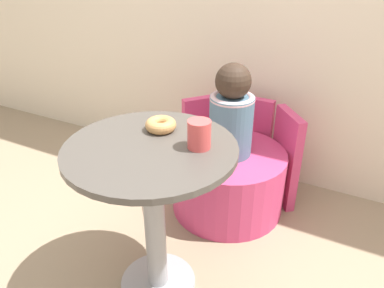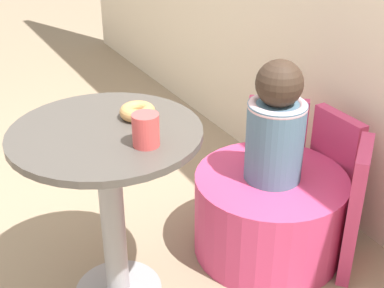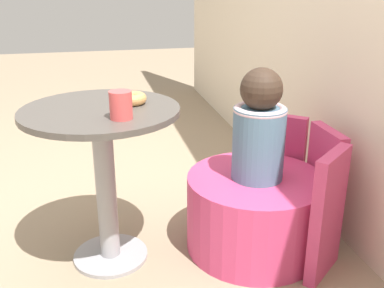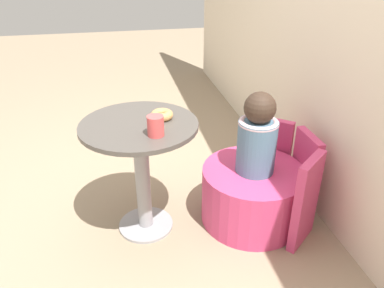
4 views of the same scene
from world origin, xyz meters
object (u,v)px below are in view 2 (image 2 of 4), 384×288
Objects in this scene: donut at (137,112)px; cup at (146,130)px; child_figure at (276,126)px; round_table at (109,179)px; tub_chair at (269,213)px.

cup is (0.20, -0.06, 0.03)m from donut.
round_table is at bearing -94.99° from child_figure.
child_figure reaches higher than tub_chair.
tub_chair is 5.10× the size of donut.
round_table is 6.74× the size of cup.
child_figure is 4.72× the size of cup.
donut reaches higher than round_table.
child_figure is at bearing 100.02° from cup.
child_figure reaches higher than donut.
round_table is 0.67m from child_figure.
tub_chair is at bearing 80.15° from donut.
round_table is 0.74m from tub_chair.
cup is at bearing -16.51° from donut.
donut is (-0.09, -0.53, 0.55)m from tub_chair.
child_figure is at bearing 80.15° from donut.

